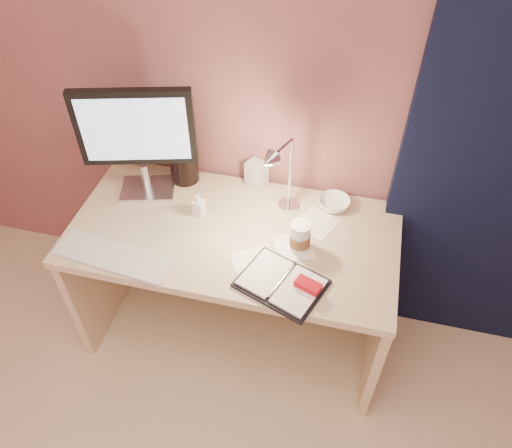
% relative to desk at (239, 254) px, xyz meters
% --- Properties ---
extents(room, '(3.50, 3.50, 3.50)m').
position_rel_desk_xyz_m(room, '(0.95, 0.24, 0.63)').
color(room, '#C6B28E').
rests_on(room, ground).
extents(desk, '(1.40, 0.70, 0.73)m').
position_rel_desk_xyz_m(desk, '(0.00, 0.00, 0.00)').
color(desk, '#CCB190').
rests_on(desk, ground).
extents(monitor, '(0.49, 0.23, 0.53)m').
position_rel_desk_xyz_m(monitor, '(-0.45, 0.09, 0.54)').
color(monitor, silver).
rests_on(monitor, desk).
extents(keyboard, '(0.50, 0.19, 0.02)m').
position_rel_desk_xyz_m(keyboard, '(-0.43, -0.34, 0.24)').
color(keyboard, silver).
rests_on(keyboard, desk).
extents(planner, '(0.38, 0.33, 0.05)m').
position_rel_desk_xyz_m(planner, '(0.27, -0.31, 0.24)').
color(planner, black).
rests_on(planner, desk).
extents(paper_a, '(0.20, 0.20, 0.00)m').
position_rel_desk_xyz_m(paper_a, '(0.12, -0.23, 0.23)').
color(paper_a, white).
rests_on(paper_a, desk).
extents(paper_b, '(0.21, 0.21, 0.00)m').
position_rel_desk_xyz_m(paper_b, '(0.34, 0.06, 0.23)').
color(paper_b, white).
rests_on(paper_b, desk).
extents(paper_c, '(0.20, 0.20, 0.00)m').
position_rel_desk_xyz_m(paper_c, '(0.27, -0.10, 0.23)').
color(paper_c, white).
rests_on(paper_c, desk).
extents(coffee_cup, '(0.09, 0.09, 0.14)m').
position_rel_desk_xyz_m(coffee_cup, '(0.29, -0.10, 0.29)').
color(coffee_cup, white).
rests_on(coffee_cup, desk).
extents(bowl, '(0.18, 0.18, 0.04)m').
position_rel_desk_xyz_m(bowl, '(0.40, 0.18, 0.25)').
color(bowl, white).
rests_on(bowl, desk).
extents(lotion_bottle, '(0.06, 0.06, 0.11)m').
position_rel_desk_xyz_m(lotion_bottle, '(-0.17, 0.00, 0.28)').
color(lotion_bottle, white).
rests_on(lotion_bottle, desk).
extents(dark_jar, '(0.13, 0.13, 0.19)m').
position_rel_desk_xyz_m(dark_jar, '(-0.31, 0.21, 0.32)').
color(dark_jar, black).
rests_on(dark_jar, desk).
extents(product_box, '(0.11, 0.10, 0.13)m').
position_rel_desk_xyz_m(product_box, '(0.03, 0.24, 0.29)').
color(product_box, silver).
rests_on(product_box, desk).
extents(desk_lamp, '(0.15, 0.24, 0.39)m').
position_rel_desk_xyz_m(desk_lamp, '(0.24, 0.04, 0.47)').
color(desk_lamp, silver).
rests_on(desk_lamp, desk).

